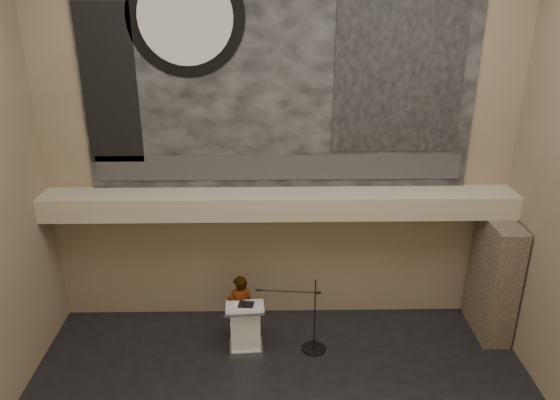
{
  "coord_description": "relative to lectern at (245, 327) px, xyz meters",
  "views": [
    {
      "loc": [
        -0.18,
        -7.06,
        7.45
      ],
      "look_at": [
        0.0,
        3.2,
        3.2
      ],
      "focal_mm": 35.0,
      "sensor_mm": 36.0,
      "label": 1
    }
  ],
  "objects": [
    {
      "name": "sprinkler_right",
      "position": [
        2.64,
        0.97,
        2.12
      ],
      "size": [
        0.04,
        0.04,
        0.06
      ],
      "primitive_type": "cylinder",
      "color": "#B2893D",
      "rests_on": "soffit"
    },
    {
      "name": "wall_back",
      "position": [
        0.74,
        1.42,
        3.7
      ],
      "size": [
        10.0,
        0.02,
        8.5
      ],
      "primitive_type": "cube",
      "color": "#7A6C4D",
      "rests_on": "floor"
    },
    {
      "name": "stone_pier",
      "position": [
        5.39,
        0.57,
        0.8
      ],
      "size": [
        0.6,
        1.4,
        2.7
      ],
      "primitive_type": "cube",
      "color": "#46372B",
      "rests_on": "floor"
    },
    {
      "name": "papers",
      "position": [
        -0.12,
        -0.06,
        0.55
      ],
      "size": [
        0.29,
        0.36,
        0.0
      ],
      "primitive_type": "cube",
      "rotation": [
        0.0,
        0.0,
        -0.19
      ],
      "color": "white",
      "rests_on": "lectern"
    },
    {
      "name": "banner_building_print",
      "position": [
        3.14,
        1.35,
        5.25
      ],
      "size": [
        2.6,
        0.02,
        3.6
      ],
      "primitive_type": "cube",
      "color": "black",
      "rests_on": "banner"
    },
    {
      "name": "mic_stand",
      "position": [
        1.41,
        -0.05,
        -0.3
      ],
      "size": [
        1.48,
        0.52,
        1.71
      ],
      "rotation": [
        0.0,
        0.0,
        -0.09
      ],
      "color": "black",
      "rests_on": "floor"
    },
    {
      "name": "sprinkler_left",
      "position": [
        -0.86,
        0.97,
        2.12
      ],
      "size": [
        0.04,
        0.04,
        0.06
      ],
      "primitive_type": "cylinder",
      "color": "#B2893D",
      "rests_on": "soffit"
    },
    {
      "name": "banner",
      "position": [
        0.74,
        1.39,
        5.15
      ],
      "size": [
        8.0,
        0.05,
        5.0
      ],
      "primitive_type": "cube",
      "color": "black",
      "rests_on": "wall_back"
    },
    {
      "name": "speaker_person",
      "position": [
        -0.11,
        0.31,
        0.25
      ],
      "size": [
        0.66,
        0.52,
        1.6
      ],
      "primitive_type": "imported",
      "rotation": [
        0.0,
        0.0,
        3.39
      ],
      "color": "silver",
      "rests_on": "floor"
    },
    {
      "name": "banner_clock_face",
      "position": [
        -1.06,
        1.33,
        6.15
      ],
      "size": [
        1.84,
        0.02,
        1.84
      ],
      "primitive_type": "cylinder",
      "rotation": [
        1.57,
        0.0,
        0.0
      ],
      "color": "silver",
      "rests_on": "banner"
    },
    {
      "name": "banner_text_strip",
      "position": [
        0.74,
        1.35,
        3.1
      ],
      "size": [
        7.76,
        0.02,
        0.55
      ],
      "primitive_type": "cube",
      "color": "#2A2A2A",
      "rests_on": "banner"
    },
    {
      "name": "binder",
      "position": [
        0.03,
        -0.03,
        0.56
      ],
      "size": [
        0.34,
        0.29,
        0.04
      ],
      "primitive_type": "cube",
      "rotation": [
        0.0,
        0.0,
        -0.12
      ],
      "color": "black",
      "rests_on": "lectern"
    },
    {
      "name": "banner_clock_rim",
      "position": [
        -1.06,
        1.35,
        6.15
      ],
      "size": [
        2.3,
        0.02,
        2.3
      ],
      "primitive_type": "cylinder",
      "rotation": [
        1.57,
        0.0,
        0.0
      ],
      "color": "black",
      "rests_on": "banner"
    },
    {
      "name": "soffit",
      "position": [
        0.74,
        1.02,
        2.4
      ],
      "size": [
        10.0,
        0.8,
        0.5
      ],
      "primitive_type": "cube",
      "color": "tan",
      "rests_on": "wall_back"
    },
    {
      "name": "banner_brick_print",
      "position": [
        -2.66,
        1.35,
        4.85
      ],
      "size": [
        1.1,
        0.02,
        3.2
      ],
      "primitive_type": "cube",
      "color": "black",
      "rests_on": "banner"
    },
    {
      "name": "lectern",
      "position": [
        0.0,
        0.0,
        0.0
      ],
      "size": [
        0.82,
        0.61,
        1.14
      ],
      "rotation": [
        0.0,
        0.0,
        0.06
      ],
      "color": "silver",
      "rests_on": "floor"
    }
  ]
}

